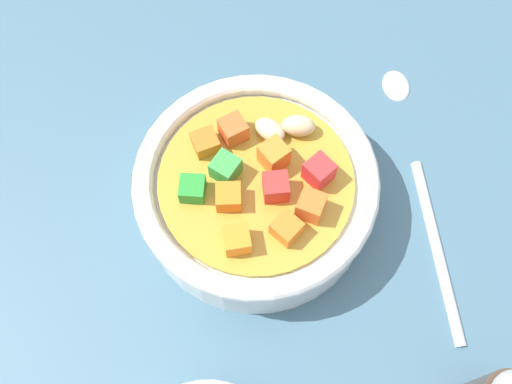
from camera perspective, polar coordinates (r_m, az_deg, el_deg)
The scene contains 3 objects.
ground_plane at distance 49.08cm, azimuth 0.00°, elevation -1.63°, with size 140.00×140.00×2.00cm, color #42667A.
soup_bowl_main at distance 45.50cm, azimuth 0.02°, elevation 0.25°, with size 17.75×17.75×6.49cm.
spoon at distance 50.12cm, azimuth 15.06°, elevation 0.67°, with size 10.21×22.70×0.83cm.
Camera 1 is at (4.84, -18.01, 44.40)cm, focal length 43.35 mm.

